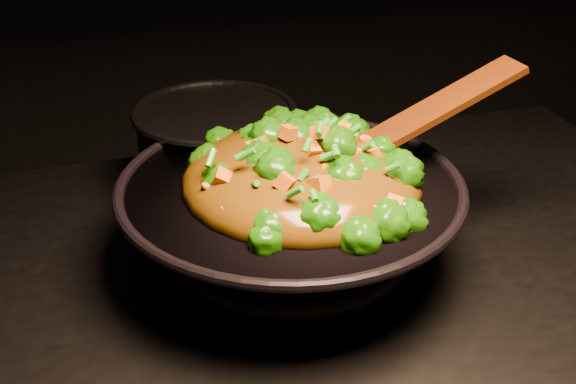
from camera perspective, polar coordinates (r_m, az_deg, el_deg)
name	(u,v)px	position (r m, az deg, el deg)	size (l,w,h in m)	color
wok	(291,225)	(0.82, 0.20, -2.61)	(0.37, 0.37, 0.11)	black
stir_fry	(302,147)	(0.78, 1.13, 3.60)	(0.26, 0.26, 0.09)	#1A5906
spatula	(405,126)	(0.82, 9.22, 5.17)	(0.30, 0.05, 0.01)	#351507
back_pot	(217,148)	(0.99, -5.65, 3.46)	(0.21, 0.21, 0.12)	black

